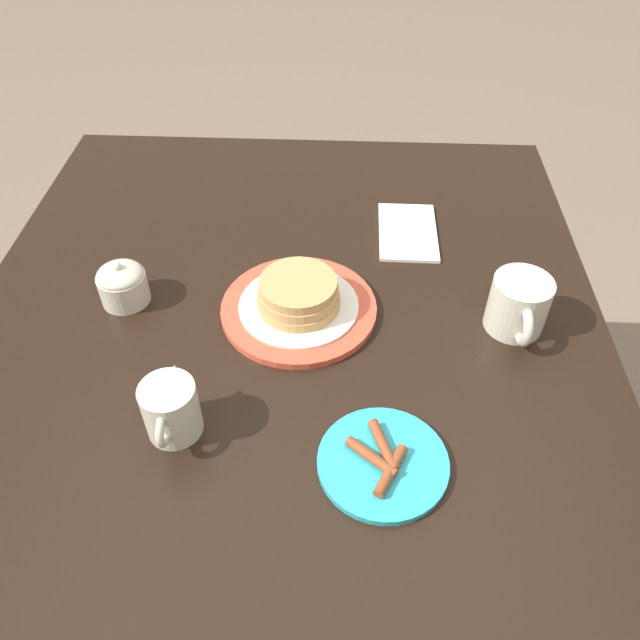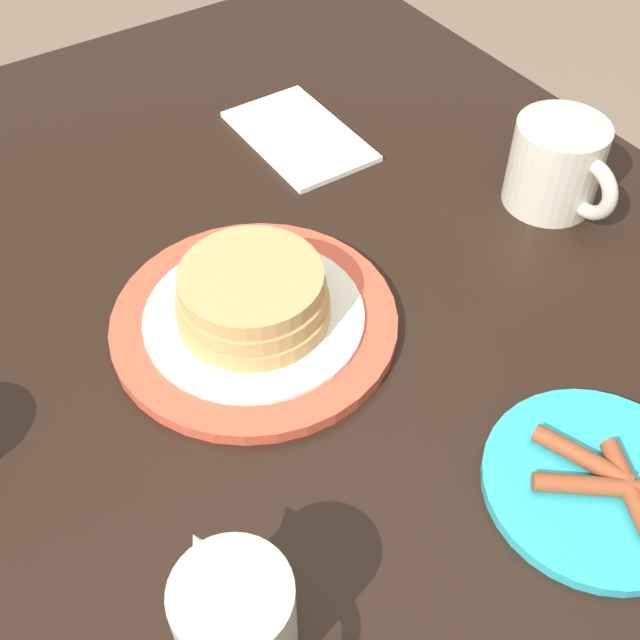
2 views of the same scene
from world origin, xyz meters
The scene contains 8 objects.
ground_plane centered at (0.00, 0.00, 0.00)m, with size 8.00×8.00×0.00m, color #7A6651.
dining_table centered at (0.00, 0.00, 0.63)m, with size 1.11×1.01×0.76m.
pancake_plate centered at (0.00, 0.02, 0.78)m, with size 0.25×0.25×0.06m.
side_plate_bacon centered at (0.28, 0.15, 0.76)m, with size 0.17×0.17×0.02m.
coffee_mug centered at (0.02, 0.36, 0.80)m, with size 0.12×0.09×0.09m.
creamer_pitcher centered at (0.23, -0.13, 0.80)m, with size 0.11×0.07×0.09m.
sugar_bowl centered at (-0.01, -0.26, 0.79)m, with size 0.08×0.08×0.08m.
napkin centered at (-0.22, 0.21, 0.76)m, with size 0.17×0.11×0.01m.
Camera 1 is at (0.72, 0.09, 1.45)m, focal length 35.00 mm.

